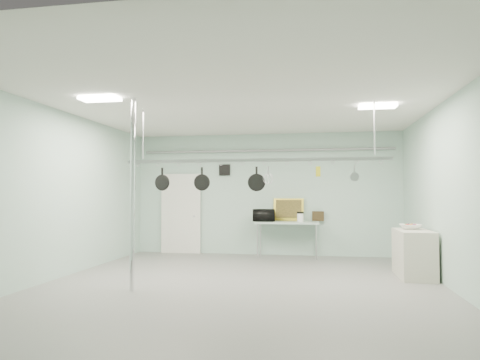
% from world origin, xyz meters
% --- Properties ---
extents(floor, '(8.00, 8.00, 0.00)m').
position_xyz_m(floor, '(0.00, 0.00, 0.00)').
color(floor, gray).
rests_on(floor, ground).
extents(ceiling, '(7.00, 8.00, 0.02)m').
position_xyz_m(ceiling, '(0.00, 0.00, 3.19)').
color(ceiling, silver).
rests_on(ceiling, back_wall).
extents(back_wall, '(7.00, 0.02, 3.20)m').
position_xyz_m(back_wall, '(0.00, 3.99, 1.60)').
color(back_wall, '#A3C3B1').
rests_on(back_wall, floor).
extents(right_wall, '(0.02, 8.00, 3.20)m').
position_xyz_m(right_wall, '(3.49, 0.00, 1.60)').
color(right_wall, '#A3C3B1').
rests_on(right_wall, floor).
extents(door, '(1.10, 0.10, 2.20)m').
position_xyz_m(door, '(-2.30, 3.94, 1.05)').
color(door, silver).
rests_on(door, floor).
extents(wall_vent, '(0.30, 0.04, 0.30)m').
position_xyz_m(wall_vent, '(-1.10, 3.97, 2.25)').
color(wall_vent, black).
rests_on(wall_vent, back_wall).
extents(conduit_pipe, '(6.60, 0.07, 0.07)m').
position_xyz_m(conduit_pipe, '(0.00, 3.90, 2.75)').
color(conduit_pipe, gray).
rests_on(conduit_pipe, back_wall).
extents(chrome_pole, '(0.08, 0.08, 3.20)m').
position_xyz_m(chrome_pole, '(-1.70, -0.60, 1.60)').
color(chrome_pole, silver).
rests_on(chrome_pole, floor).
extents(prep_table, '(1.60, 0.70, 0.91)m').
position_xyz_m(prep_table, '(0.60, 3.60, 0.83)').
color(prep_table, '#AAC8B9').
rests_on(prep_table, floor).
extents(side_cabinet, '(0.60, 1.20, 0.90)m').
position_xyz_m(side_cabinet, '(3.15, 1.40, 0.45)').
color(side_cabinet, beige).
rests_on(side_cabinet, floor).
extents(pot_rack, '(4.80, 0.06, 1.00)m').
position_xyz_m(pot_rack, '(0.20, 0.30, 2.23)').
color(pot_rack, '#B7B7BC').
rests_on(pot_rack, ceiling).
extents(light_panel_left, '(0.65, 0.30, 0.05)m').
position_xyz_m(light_panel_left, '(-2.20, -0.80, 3.16)').
color(light_panel_left, white).
rests_on(light_panel_left, ceiling).
extents(light_panel_right, '(0.65, 0.30, 0.05)m').
position_xyz_m(light_panel_right, '(2.40, 0.60, 3.16)').
color(light_panel_right, white).
rests_on(light_panel_right, ceiling).
extents(microwave, '(0.60, 0.45, 0.31)m').
position_xyz_m(microwave, '(0.01, 3.50, 1.06)').
color(microwave, black).
rests_on(microwave, prep_table).
extents(coffee_canister, '(0.19, 0.19, 0.21)m').
position_xyz_m(coffee_canister, '(0.94, 3.40, 1.01)').
color(coffee_canister, white).
rests_on(coffee_canister, prep_table).
extents(painting_large, '(0.79, 0.18, 0.58)m').
position_xyz_m(painting_large, '(0.62, 3.90, 1.20)').
color(painting_large, gold).
rests_on(painting_large, prep_table).
extents(painting_small, '(0.30, 0.08, 0.25)m').
position_xyz_m(painting_small, '(1.37, 3.90, 1.03)').
color(painting_small, '#312511').
rests_on(painting_small, prep_table).
extents(fruit_bowl, '(0.45, 0.45, 0.10)m').
position_xyz_m(fruit_bowl, '(3.14, 1.60, 0.95)').
color(fruit_bowl, white).
rests_on(fruit_bowl, side_cabinet).
extents(skillet_left, '(0.30, 0.10, 0.41)m').
position_xyz_m(skillet_left, '(-1.52, 0.30, 1.88)').
color(skillet_left, black).
rests_on(skillet_left, pot_rack).
extents(skillet_mid, '(0.30, 0.07, 0.42)m').
position_xyz_m(skillet_mid, '(-0.76, 0.30, 1.88)').
color(skillet_mid, black).
rests_on(skillet_mid, pot_rack).
extents(skillet_right, '(0.32, 0.11, 0.44)m').
position_xyz_m(skillet_right, '(0.26, 0.30, 1.87)').
color(skillet_right, black).
rests_on(skillet_right, pot_rack).
extents(whisk, '(0.24, 0.24, 0.34)m').
position_xyz_m(whisk, '(0.47, 0.30, 1.92)').
color(whisk, silver).
rests_on(whisk, pot_rack).
extents(grater, '(0.08, 0.03, 0.20)m').
position_xyz_m(grater, '(1.34, 0.30, 1.99)').
color(grater, gold).
rests_on(grater, pot_rack).
extents(saucepan, '(0.17, 0.13, 0.27)m').
position_xyz_m(saucepan, '(1.96, 0.30, 1.95)').
color(saucepan, silver).
rests_on(saucepan, pot_rack).
extents(fruit_cluster, '(0.24, 0.24, 0.09)m').
position_xyz_m(fruit_cluster, '(3.14, 1.60, 0.99)').
color(fruit_cluster, '#A1180E').
rests_on(fruit_cluster, fruit_bowl).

